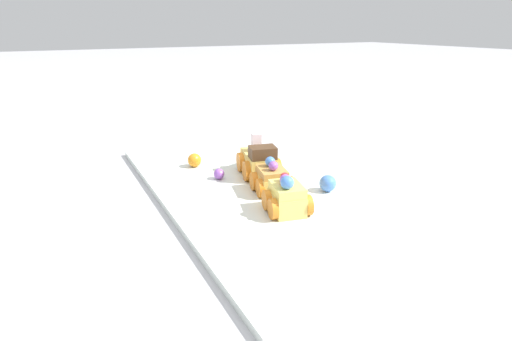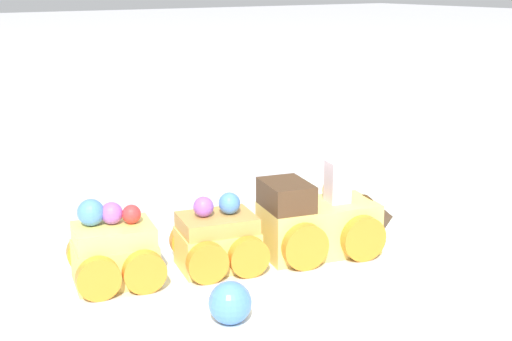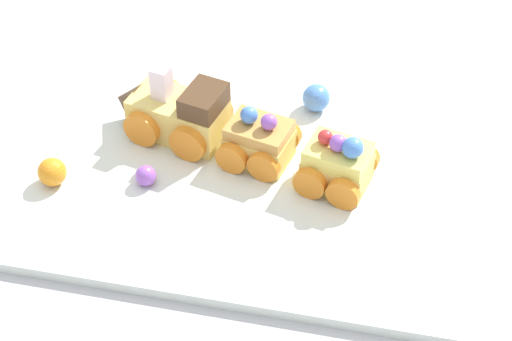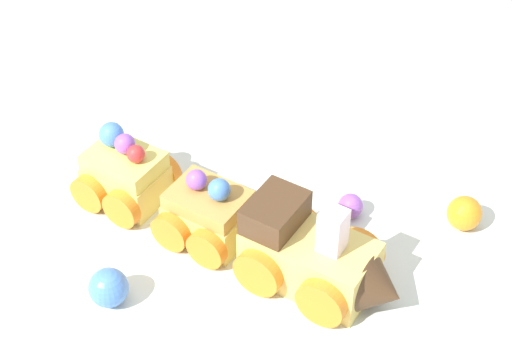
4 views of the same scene
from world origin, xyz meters
name	(u,v)px [view 4 (image 4 of 4)]	position (x,y,z in m)	size (l,w,h in m)	color
ground_plane	(261,230)	(0.00, 0.00, 0.00)	(10.00, 10.00, 0.00)	#B2B2B7
display_board	(261,225)	(0.00, 0.00, 0.01)	(0.69, 0.32, 0.01)	silver
cake_train_locomotive	(318,259)	(0.06, -0.05, 0.04)	(0.13, 0.09, 0.08)	#EACC66
cake_car_caramel	(209,214)	(-0.03, -0.03, 0.04)	(0.08, 0.08, 0.06)	#EACC66
cake_car_lemon	(125,175)	(-0.12, -0.01, 0.04)	(0.08, 0.08, 0.07)	#EACC66
gumball_purple	(350,206)	(0.07, 0.03, 0.02)	(0.02, 0.02, 0.02)	#9956C6
gumball_blue	(109,288)	(-0.08, -0.12, 0.03)	(0.03, 0.03, 0.03)	#4C84E0
gumball_orange	(464,213)	(0.16, 0.05, 0.03)	(0.03, 0.03, 0.03)	orange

